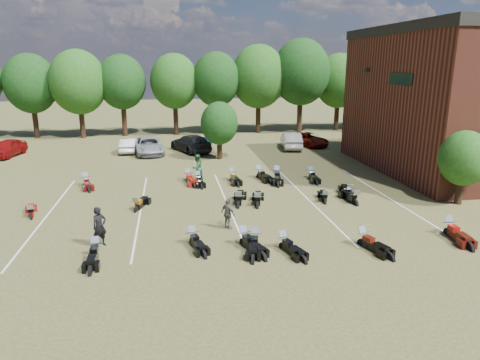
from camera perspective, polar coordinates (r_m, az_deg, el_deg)
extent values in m
plane|color=brown|center=(23.00, 6.82, -5.27)|extent=(160.00, 160.00, 0.00)
imported|color=maroon|center=(43.32, -28.62, 3.77)|extent=(2.57, 4.72, 1.52)
imported|color=silver|center=(41.27, -14.57, 4.52)|extent=(1.52, 4.01, 1.31)
imported|color=#93969B|center=(40.08, -12.11, 4.49)|extent=(3.27, 5.66, 1.48)
imported|color=black|center=(40.47, -6.57, 4.90)|extent=(4.21, 5.89, 1.58)
imported|color=navy|center=(40.54, -5.18, 4.79)|extent=(2.50, 4.22, 1.35)
imported|color=#A3A29F|center=(41.96, 6.85, 5.26)|extent=(2.42, 4.99, 1.58)
imported|color=#5E0B05|center=(43.66, 9.19, 5.37)|extent=(3.52, 5.07, 1.29)
imported|color=#37363B|center=(46.18, 16.15, 5.54)|extent=(3.37, 4.99, 1.34)
imported|color=black|center=(20.37, -18.22, -5.95)|extent=(0.80, 0.77, 1.85)
imported|color=#225C31|center=(30.19, -5.73, 1.67)|extent=(1.17, 1.17, 1.91)
imported|color=#56534A|center=(21.38, -1.60, -4.52)|extent=(0.84, 0.99, 1.59)
cube|color=black|center=(36.15, 16.56, 13.85)|extent=(0.30, 0.40, 0.30)
cube|color=black|center=(31.78, 20.63, 12.49)|extent=(0.06, 3.00, 0.80)
cylinder|color=black|center=(52.17, -26.02, 7.19)|extent=(0.58, 0.58, 4.08)
ellipsoid|color=#1E4C19|center=(51.85, -26.58, 11.87)|extent=(6.00, 6.00, 6.90)
cylinder|color=black|center=(50.98, -20.59, 7.60)|extent=(0.58, 0.58, 4.08)
ellipsoid|color=#1E4C19|center=(50.65, -21.05, 12.41)|extent=(6.00, 6.00, 6.90)
cylinder|color=black|center=(50.25, -14.95, 7.96)|extent=(0.57, 0.58, 4.08)
ellipsoid|color=#1E4C19|center=(49.92, -15.29, 12.85)|extent=(6.00, 6.00, 6.90)
cylinder|color=black|center=(50.02, -9.19, 8.25)|extent=(0.57, 0.58, 4.08)
ellipsoid|color=#1E4C19|center=(49.68, -9.40, 13.16)|extent=(6.00, 6.00, 6.90)
cylinder|color=black|center=(50.28, -3.42, 8.45)|extent=(0.58, 0.58, 4.08)
ellipsoid|color=#1E4C19|center=(49.95, -3.50, 13.34)|extent=(6.00, 6.00, 6.90)
cylinder|color=black|center=(51.03, 2.23, 8.57)|extent=(0.57, 0.58, 4.08)
ellipsoid|color=#1E4C19|center=(50.71, 2.28, 13.39)|extent=(6.00, 6.00, 6.90)
cylinder|color=black|center=(52.26, 7.67, 8.60)|extent=(0.57, 0.58, 4.08)
ellipsoid|color=#1E4C19|center=(51.94, 7.85, 13.31)|extent=(6.00, 6.00, 6.90)
cylinder|color=black|center=(53.92, 12.82, 8.57)|extent=(0.57, 0.58, 4.08)
ellipsoid|color=#1E4C19|center=(53.61, 13.10, 13.12)|extent=(6.00, 6.00, 6.90)
cylinder|color=black|center=(55.98, 17.63, 8.47)|extent=(0.58, 0.58, 4.08)
ellipsoid|color=#1E4C19|center=(55.68, 17.99, 12.85)|extent=(6.00, 6.00, 6.90)
cylinder|color=black|center=(58.40, 22.06, 8.33)|extent=(0.58, 0.58, 4.08)
ellipsoid|color=#1E4C19|center=(58.11, 22.49, 12.52)|extent=(6.00, 6.00, 6.90)
cylinder|color=black|center=(28.25, 27.22, -1.17)|extent=(0.24, 0.24, 1.71)
sphere|color=#1E4C19|center=(27.82, 27.70, 2.60)|extent=(2.80, 2.80, 2.80)
cylinder|color=black|center=(37.08, -2.74, 4.28)|extent=(0.24, 0.24, 1.90)
sphere|color=#1E4C19|center=(36.73, -2.78, 7.57)|extent=(3.20, 3.20, 3.20)
cube|color=silver|center=(25.91, -24.21, -4.16)|extent=(0.10, 14.00, 0.01)
cube|color=silver|center=(25.05, -13.09, -3.81)|extent=(0.10, 14.00, 0.01)
cube|color=silver|center=(25.18, -1.66, -3.30)|extent=(0.10, 14.00, 0.01)
cube|color=silver|center=(26.28, 9.22, -2.70)|extent=(0.10, 14.00, 0.01)
cube|color=silver|center=(28.23, 18.90, -2.07)|extent=(0.10, 14.00, 0.01)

